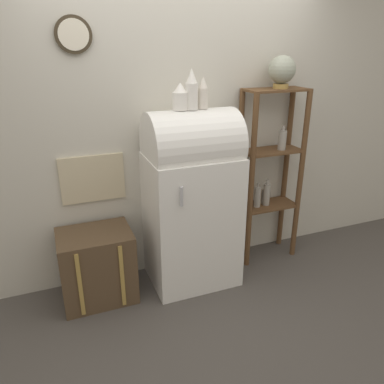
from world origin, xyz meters
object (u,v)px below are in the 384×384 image
(refrigerator, at_px, (192,198))
(suitcase_trunk, at_px, (97,266))
(globe, at_px, (282,70))
(vase_left, at_px, (180,97))
(vase_right, at_px, (203,94))
(vase_center, at_px, (192,91))

(refrigerator, distance_m, suitcase_trunk, 0.95)
(refrigerator, height_order, globe, globe)
(refrigerator, relative_size, suitcase_trunk, 2.55)
(vase_left, relative_size, vase_right, 0.83)
(globe, bearing_deg, refrigerator, -172.63)
(globe, relative_size, vase_center, 0.90)
(refrigerator, xyz_separation_m, vase_center, (-0.01, -0.01, 0.87))
(globe, relative_size, vase_left, 1.35)
(suitcase_trunk, xyz_separation_m, vase_center, (0.81, -0.04, 1.35))
(suitcase_trunk, xyz_separation_m, globe, (1.67, 0.09, 1.47))
(refrigerator, xyz_separation_m, vase_right, (0.09, -0.01, 0.84))
(vase_left, bearing_deg, refrigerator, -2.68)
(suitcase_trunk, bearing_deg, vase_center, -2.51)
(vase_right, bearing_deg, vase_left, 175.89)
(suitcase_trunk, relative_size, globe, 2.19)
(suitcase_trunk, xyz_separation_m, vase_left, (0.72, -0.02, 1.30))
(globe, relative_size, vase_right, 1.12)
(refrigerator, relative_size, vase_right, 6.25)
(vase_center, bearing_deg, vase_right, 2.56)
(vase_right, bearing_deg, suitcase_trunk, 178.02)
(refrigerator, bearing_deg, vase_left, 177.32)
(suitcase_trunk, relative_size, vase_left, 2.95)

